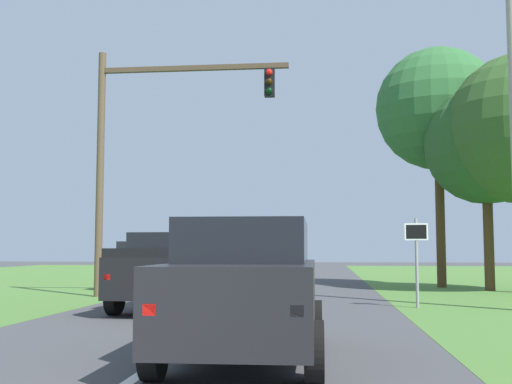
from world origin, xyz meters
TOP-DOWN VIEW (x-y plane):
  - ground_plane at (0.00, 9.29)m, footprint 120.00×120.00m
  - red_suv_near at (1.17, 4.99)m, footprint 2.13×4.62m
  - pickup_truck_lead at (-1.50, 12.09)m, footprint 2.50×5.21m
  - traffic_light at (-3.46, 16.13)m, footprint 6.24×0.40m
  - keep_moving_sign at (4.61, 13.24)m, footprint 0.60×0.09m
  - oak_tree_right at (8.19, 20.44)m, footprint 4.49×4.49m
  - crossing_suv_far at (-3.80, 19.87)m, footprint 4.60×2.28m
  - extra_tree_2 at (6.81, 22.30)m, footprint 4.93×4.93m

SIDE VIEW (x-z plane):
  - ground_plane at x=0.00m, z-range 0.00..0.00m
  - crossing_suv_far at x=-3.80m, z-range 0.04..1.83m
  - pickup_truck_lead at x=-1.50m, z-range 0.04..1.95m
  - red_suv_near at x=1.17m, z-range 0.05..1.97m
  - keep_moving_sign at x=4.61m, z-range 0.33..2.64m
  - traffic_light at x=-3.46m, z-range 1.16..9.10m
  - oak_tree_right at x=8.19m, z-range 1.56..9.21m
  - extra_tree_2 at x=6.81m, z-range 2.32..11.93m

